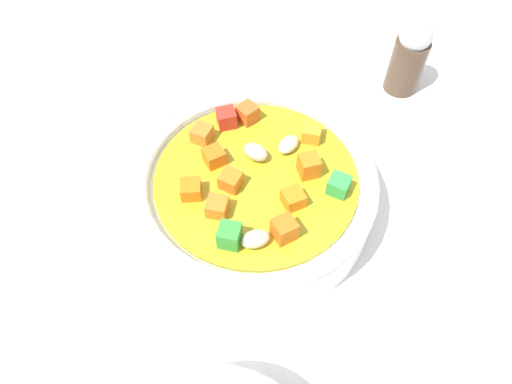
# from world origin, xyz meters

# --- Properties ---
(ground_plane) EXTENTS (1.40, 1.40, 0.02)m
(ground_plane) POSITION_xyz_m (0.00, 0.00, -0.01)
(ground_plane) COLOR silver
(soup_bowl_main) EXTENTS (0.20, 0.20, 0.06)m
(soup_bowl_main) POSITION_xyz_m (-0.00, 0.00, 0.03)
(soup_bowl_main) COLOR white
(soup_bowl_main) RESTS_ON ground_plane
(spoon) EXTENTS (0.06, 0.21, 0.01)m
(spoon) POSITION_xyz_m (0.12, 0.10, 0.00)
(spoon) COLOR silver
(spoon) RESTS_ON ground_plane
(pepper_shaker) EXTENTS (0.04, 0.04, 0.08)m
(pepper_shaker) POSITION_xyz_m (-0.01, -0.22, 0.04)
(pepper_shaker) COLOR #4C3828
(pepper_shaker) RESTS_ON ground_plane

